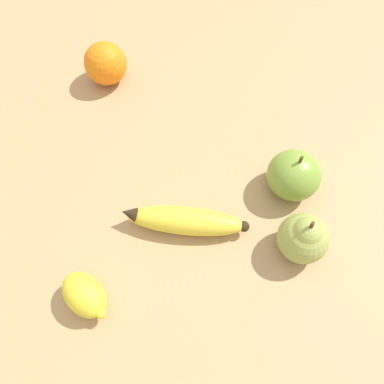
# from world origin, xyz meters

# --- Properties ---
(ground_plane) EXTENTS (3.00, 3.00, 0.00)m
(ground_plane) POSITION_xyz_m (0.00, 0.00, 0.00)
(ground_plane) COLOR tan
(banana) EXTENTS (0.07, 0.20, 0.04)m
(banana) POSITION_xyz_m (0.08, 0.02, 0.02)
(banana) COLOR yellow
(banana) RESTS_ON ground_plane
(orange) EXTENTS (0.08, 0.08, 0.08)m
(orange) POSITION_xyz_m (-0.18, -0.21, 0.04)
(orange) COLOR orange
(orange) RESTS_ON ground_plane
(pear) EXTENTS (0.07, 0.07, 0.09)m
(pear) POSITION_xyz_m (0.07, 0.19, 0.04)
(pear) COLOR #99A84C
(pear) RESTS_ON ground_plane
(apple) EXTENTS (0.08, 0.08, 0.09)m
(apple) POSITION_xyz_m (-0.03, 0.16, 0.04)
(apple) COLOR olive
(apple) RESTS_ON ground_plane
(lemon) EXTENTS (0.08, 0.09, 0.05)m
(lemon) POSITION_xyz_m (0.22, -0.08, 0.02)
(lemon) COLOR yellow
(lemon) RESTS_ON ground_plane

